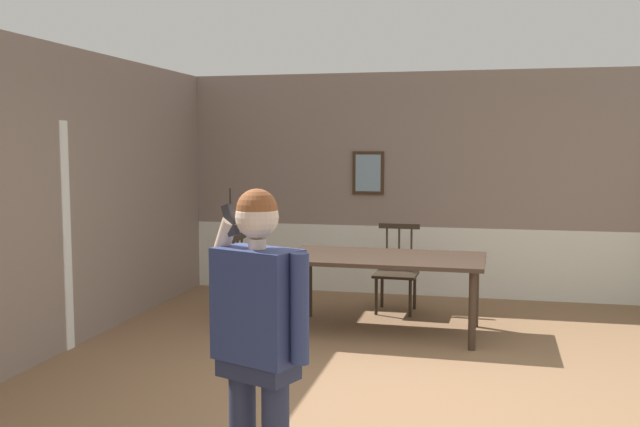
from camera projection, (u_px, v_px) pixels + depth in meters
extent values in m
plane|color=#846042|center=(395.00, 399.00, 5.26)|extent=(8.35, 8.35, 0.00)
cube|color=gray|center=(433.00, 150.00, 8.77)|extent=(6.30, 0.12, 1.91)
cube|color=silver|center=(432.00, 261.00, 8.91)|extent=(6.30, 0.14, 0.87)
cube|color=silver|center=(432.00, 227.00, 8.84)|extent=(6.30, 0.05, 0.06)
cube|color=#382314|center=(368.00, 173.00, 8.90)|extent=(0.40, 0.03, 0.54)
cube|color=#7B96A6|center=(368.00, 173.00, 8.88)|extent=(0.32, 0.01, 0.46)
cube|color=gray|center=(14.00, 205.00, 5.82)|extent=(0.12, 7.59, 2.78)
cube|color=white|center=(65.00, 236.00, 6.47)|extent=(0.06, 0.12, 2.10)
cube|color=#38281E|center=(384.00, 258.00, 7.10)|extent=(2.01, 1.12, 0.04)
cylinder|color=#38281E|center=(286.00, 301.00, 6.93)|extent=(0.07, 0.07, 0.73)
cylinder|color=#38281E|center=(472.00, 311.00, 6.49)|extent=(0.07, 0.07, 0.73)
cylinder|color=#38281E|center=(309.00, 284.00, 7.78)|extent=(0.07, 0.07, 0.73)
cylinder|color=#38281E|center=(475.00, 292.00, 7.34)|extent=(0.07, 0.07, 0.73)
cube|color=#2D2319|center=(396.00, 274.00, 7.99)|extent=(0.49, 0.49, 0.03)
cube|color=#2D2319|center=(399.00, 226.00, 8.15)|extent=(0.47, 0.06, 0.06)
cylinder|color=#2D2319|center=(411.00, 247.00, 8.13)|extent=(0.02, 0.02, 0.54)
cylinder|color=#2D2319|center=(399.00, 247.00, 8.17)|extent=(0.02, 0.02, 0.54)
cylinder|color=#2D2319|center=(387.00, 246.00, 8.20)|extent=(0.02, 0.02, 0.54)
cylinder|color=#2D2319|center=(410.00, 298.00, 7.78)|extent=(0.04, 0.04, 0.41)
cylinder|color=#2D2319|center=(376.00, 296.00, 7.88)|extent=(0.04, 0.04, 0.41)
cylinder|color=#2D2319|center=(415.00, 291.00, 8.14)|extent=(0.04, 0.04, 0.41)
cylinder|color=#2D2319|center=(382.00, 290.00, 8.24)|extent=(0.04, 0.04, 0.41)
cube|color=#2D2319|center=(257.00, 283.00, 7.46)|extent=(0.46, 0.46, 0.03)
cube|color=#2D2319|center=(238.00, 237.00, 7.45)|extent=(0.05, 0.45, 0.06)
cylinder|color=#2D2319|center=(242.00, 256.00, 7.60)|extent=(0.02, 0.02, 0.49)
cylinder|color=#2D2319|center=(238.00, 258.00, 7.47)|extent=(0.02, 0.02, 0.49)
cylinder|color=#2D2319|center=(234.00, 260.00, 7.34)|extent=(0.02, 0.02, 0.49)
cylinder|color=#2D2319|center=(278.00, 301.00, 7.62)|extent=(0.04, 0.04, 0.42)
cylinder|color=#2D2319|center=(269.00, 309.00, 7.26)|extent=(0.04, 0.04, 0.42)
cylinder|color=#2D2319|center=(246.00, 300.00, 7.69)|extent=(0.04, 0.04, 0.42)
cylinder|color=#2D2319|center=(235.00, 307.00, 7.34)|extent=(0.04, 0.04, 0.42)
cube|color=#282E49|center=(258.00, 366.00, 3.58)|extent=(0.44, 0.35, 0.12)
cube|color=navy|center=(258.00, 305.00, 3.55)|extent=(0.49, 0.38, 0.57)
cylinder|color=navy|center=(300.00, 309.00, 3.40)|extent=(0.09, 0.09, 0.54)
cylinder|color=beige|center=(226.00, 235.00, 3.61)|extent=(0.18, 0.17, 0.20)
cylinder|color=beige|center=(257.00, 244.00, 3.52)|extent=(0.09, 0.09, 0.05)
sphere|color=beige|center=(257.00, 217.00, 3.50)|extent=(0.22, 0.22, 0.22)
sphere|color=brown|center=(257.00, 209.00, 3.50)|extent=(0.21, 0.21, 0.21)
cube|color=#2D2D33|center=(230.00, 220.00, 3.57)|extent=(0.10, 0.07, 0.17)
cylinder|color=black|center=(230.00, 196.00, 3.55)|extent=(0.01, 0.01, 0.08)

